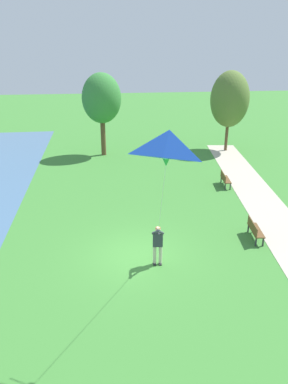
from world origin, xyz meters
TOP-DOWN VIEW (x-y plane):
  - ground_plane at (0.00, 0.00)m, footprint 120.00×120.00m
  - walkway_path at (7.45, 2.00)m, footprint 6.86×32.02m
  - person_kite_flyer at (0.75, -0.79)m, footprint 0.52×0.62m
  - flying_kite at (0.34, -4.52)m, footprint 1.45×3.92m
  - park_bench_near_walkway at (5.58, 0.75)m, footprint 0.65×1.55m
  - park_bench_far_walkway at (6.56, 7.68)m, footprint 0.65×1.55m
  - tree_treeline_right at (9.59, 16.13)m, footprint 3.13×3.60m
  - tree_treeline_center at (-0.96, 16.12)m, footprint 3.11×2.88m

SIDE VIEW (x-z plane):
  - ground_plane at x=0.00m, z-range 0.00..0.00m
  - walkway_path at x=7.45m, z-range 0.00..0.02m
  - park_bench_near_walkway at x=5.58m, z-range 0.07..0.95m
  - park_bench_far_walkway at x=6.56m, z-range 0.07..0.95m
  - person_kite_flyer at x=0.75m, z-range 0.13..1.96m
  - tree_treeline_right at x=9.59m, z-range 1.02..7.69m
  - tree_treeline_center at x=-0.96m, z-range 1.29..7.87m
  - flying_kite at x=0.34m, z-range 3.64..8.27m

